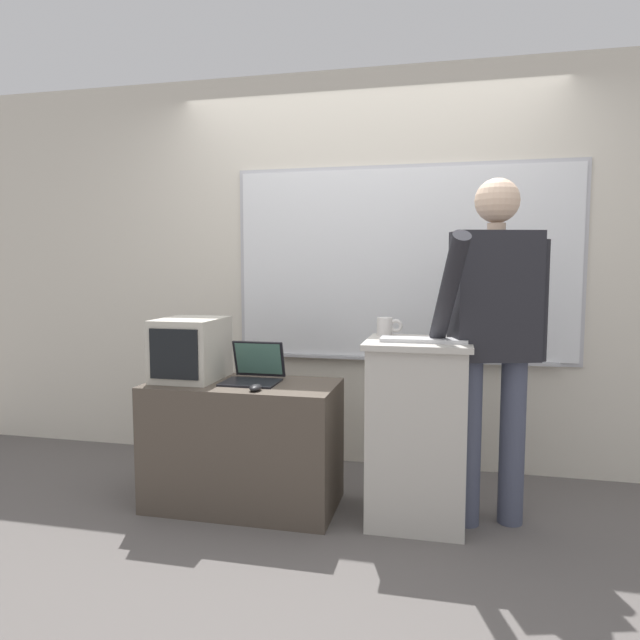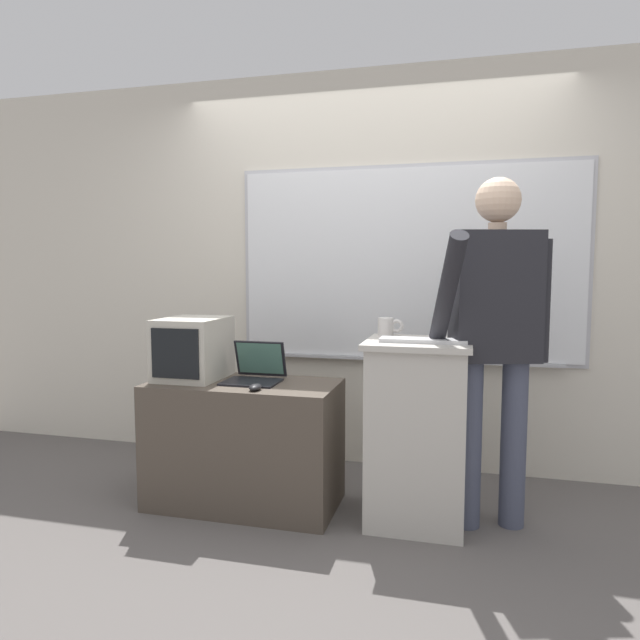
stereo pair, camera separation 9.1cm
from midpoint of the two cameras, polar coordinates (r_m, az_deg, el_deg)
ground_plane at (r=2.92m, az=1.05°, el=-22.08°), size 30.00×30.00×0.00m
back_wall at (r=3.88m, az=5.81°, el=4.92°), size 6.40×0.17×2.63m
lectern_podium at (r=3.09m, az=10.54°, el=-10.92°), size 0.54×0.50×0.97m
side_desk at (r=3.31m, az=-6.76°, el=-12.16°), size 1.05×0.53×0.70m
person_presenter at (r=3.02m, az=17.89°, el=-0.66°), size 0.60×0.65×1.79m
laptop at (r=3.26m, az=-5.59°, el=-4.92°), size 0.30×0.30×0.22m
wireless_keyboard at (r=2.93m, az=11.18°, el=-2.01°), size 0.43×0.14×0.02m
computer_mouse_by_laptop at (r=3.01m, az=-5.62°, el=-6.71°), size 0.06×0.10×0.03m
crt_monitor at (r=3.36m, az=-11.83°, el=-2.78°), size 0.34×0.42×0.35m
coffee_mug at (r=3.18m, az=7.54°, el=-0.65°), size 0.14×0.09×0.10m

